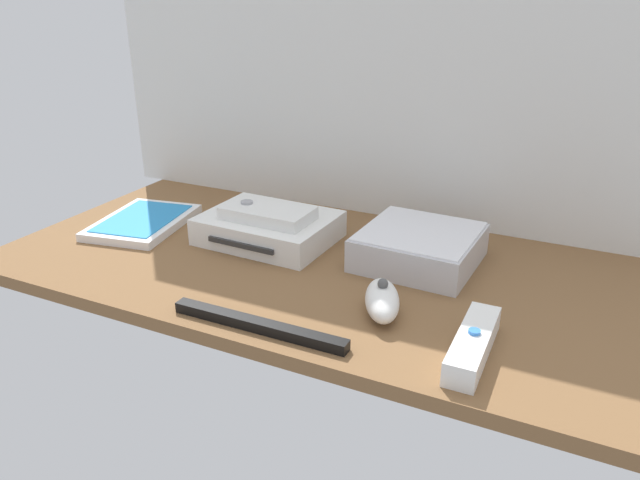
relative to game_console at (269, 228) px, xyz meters
The scene contains 9 objects.
ground_plane 13.10cm from the game_console, 22.06° to the right, with size 100.00×48.00×2.00cm, color brown.
back_wall 37.68cm from the game_console, 59.30° to the left, with size 110.00×1.20×64.00cm, color silver.
game_console is the anchor object (origin of this frame).
mini_computer 25.24cm from the game_console, ahead, with size 17.74×17.74×5.30cm.
game_case 23.76cm from the game_console, 169.84° to the right, with size 16.69×21.07×1.56cm.
remote_wand 42.94cm from the game_console, 26.83° to the right, with size 3.75×14.83×3.40cm.
remote_nunchuk 29.64cm from the game_console, 30.30° to the right, with size 8.03×10.93×5.10cm.
remote_classic_pad 3.55cm from the game_console, 62.08° to the right, with size 14.55×8.27×2.40cm.
sensor_bar 28.63cm from the game_console, 62.43° to the right, with size 24.00×1.80×1.40cm, color black.
Camera 1 is at (36.46, -75.39, 39.62)cm, focal length 33.95 mm.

